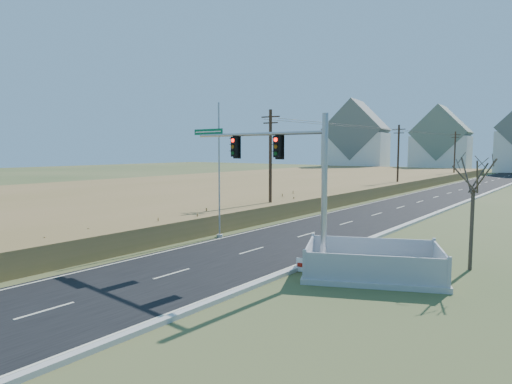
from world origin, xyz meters
name	(u,v)px	position (x,y,z in m)	size (l,w,h in m)	color
ground	(202,266)	(0.00, 0.00, 0.00)	(260.00, 260.00, 0.00)	#3B4C24
road	(457,191)	(0.00, 50.00, 0.03)	(8.00, 180.00, 0.06)	black
curb	(491,192)	(4.15, 50.00, 0.09)	(0.30, 180.00, 0.18)	#B2AFA8
reed_marsh	(271,183)	(-24.00, 40.00, 0.65)	(38.00, 110.00, 1.30)	olive
utility_pole_near	(270,162)	(-6.50, 15.00, 4.68)	(1.80, 0.26, 9.00)	#422D1E
utility_pole_mid	(398,157)	(-6.50, 45.00, 4.68)	(1.80, 0.26, 9.00)	#422D1E
utility_pole_far	(455,155)	(-6.50, 75.00, 4.68)	(1.80, 0.26, 9.00)	#422D1E
condo_nw	(356,142)	(-38.00, 100.00, 7.70)	(17.69, 13.38, 19.05)	white
condo_nnw	(441,144)	(-18.00, 108.00, 6.94)	(14.93, 11.17, 17.03)	white
traffic_signal_mast	(291,176)	(3.74, 2.23, 4.49)	(9.19, 1.20, 7.34)	#9EA0A5
fence_enclosure	(373,270)	(7.40, 3.42, 0.28)	(7.28, 6.32, 1.39)	#B7B5AD
open_sign	(302,265)	(4.50, 2.00, 0.35)	(0.52, 0.16, 0.65)	white
flagpole	(219,184)	(-4.30, 6.13, 3.48)	(0.39, 0.39, 8.72)	#B7B5AD
bare_tree	(474,171)	(10.70, 7.20, 4.71)	(2.21, 2.21, 5.84)	#4C3F33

